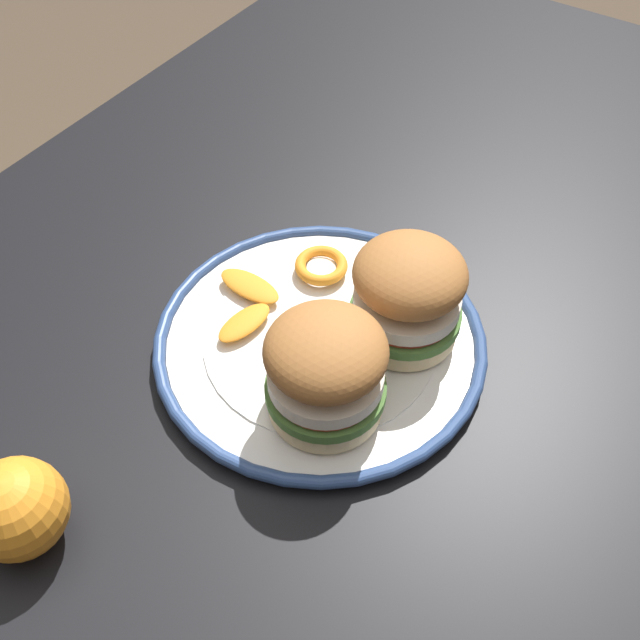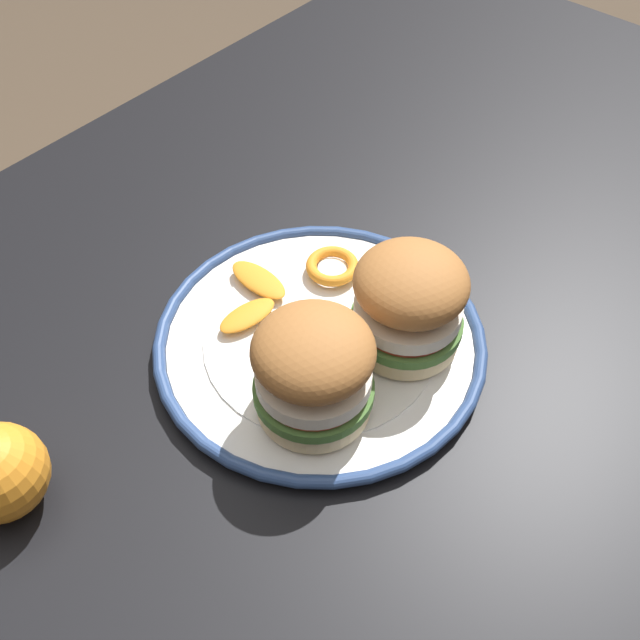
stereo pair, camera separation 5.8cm
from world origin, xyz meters
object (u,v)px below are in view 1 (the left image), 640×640
(sandwich_half_left, at_px, (408,293))
(whole_orange, at_px, (16,509))
(dining_table, at_px, (345,379))
(dinner_plate, at_px, (320,342))
(sandwich_half_right, at_px, (326,369))

(sandwich_half_left, distance_m, whole_orange, 0.36)
(dining_table, xyz_separation_m, whole_orange, (-0.32, 0.09, 0.12))
(sandwich_half_left, bearing_deg, dining_table, 104.14)
(dinner_plate, height_order, sandwich_half_left, sandwich_half_left)
(whole_orange, bearing_deg, dinner_plate, -17.12)
(dining_table, distance_m, sandwich_half_left, 0.16)
(dining_table, distance_m, dinner_plate, 0.10)
(dinner_plate, relative_size, whole_orange, 3.95)
(sandwich_half_left, relative_size, whole_orange, 1.43)
(dining_table, height_order, sandwich_half_left, sandwich_half_left)
(dinner_plate, xyz_separation_m, sandwich_half_right, (-0.06, -0.05, 0.06))
(dinner_plate, bearing_deg, sandwich_half_right, -143.14)
(dinner_plate, xyz_separation_m, sandwich_half_left, (0.05, -0.06, 0.06))
(dining_table, relative_size, sandwich_half_left, 13.02)
(dinner_plate, bearing_deg, whole_orange, 162.88)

